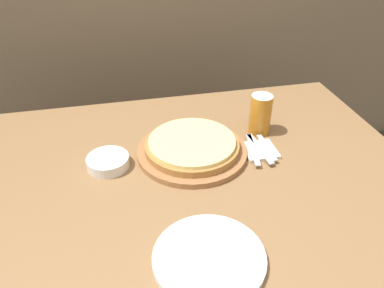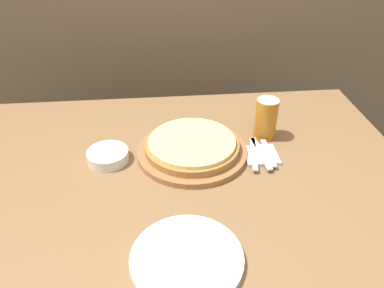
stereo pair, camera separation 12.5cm
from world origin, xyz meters
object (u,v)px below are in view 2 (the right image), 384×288
(dinner_knife, at_px, (261,153))
(fork, at_px, (254,154))
(pizza_on_board, at_px, (192,148))
(side_bowl, at_px, (108,156))
(beer_glass, at_px, (266,117))
(spoon, at_px, (268,153))
(dinner_plate, at_px, (187,258))

(dinner_knife, bearing_deg, fork, -180.00)
(pizza_on_board, height_order, fork, pizza_on_board)
(side_bowl, bearing_deg, pizza_on_board, 2.03)
(side_bowl, bearing_deg, dinner_knife, -3.33)
(fork, bearing_deg, dinner_knife, 0.00)
(pizza_on_board, height_order, beer_glass, beer_glass)
(pizza_on_board, distance_m, dinner_knife, 0.23)
(spoon, bearing_deg, pizza_on_board, 171.16)
(side_bowl, bearing_deg, spoon, -3.17)
(fork, distance_m, spoon, 0.05)
(fork, xyz_separation_m, spoon, (0.05, 0.00, 0.00))
(fork, relative_size, spoon, 1.18)
(side_bowl, distance_m, fork, 0.48)
(side_bowl, height_order, spoon, side_bowl)
(dinner_plate, bearing_deg, dinner_knife, 54.84)
(beer_glass, relative_size, spoon, 0.94)
(fork, bearing_deg, beer_glass, 61.34)
(beer_glass, bearing_deg, dinner_knife, -109.04)
(pizza_on_board, bearing_deg, side_bowl, -177.97)
(beer_glass, height_order, dinner_plate, beer_glass)
(fork, bearing_deg, side_bowl, 176.50)
(dinner_knife, bearing_deg, beer_glass, 70.96)
(dinner_plate, xyz_separation_m, dinner_knife, (0.28, 0.40, 0.01))
(pizza_on_board, xyz_separation_m, dinner_plate, (-0.05, -0.44, -0.02))
(fork, bearing_deg, dinner_plate, -122.71)
(beer_glass, distance_m, side_bowl, 0.56)
(pizza_on_board, relative_size, spoon, 2.37)
(pizza_on_board, distance_m, beer_glass, 0.29)
(side_bowl, distance_m, dinner_knife, 0.51)
(pizza_on_board, distance_m, side_bowl, 0.28)
(beer_glass, bearing_deg, side_bowl, -170.26)
(pizza_on_board, height_order, side_bowl, pizza_on_board)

